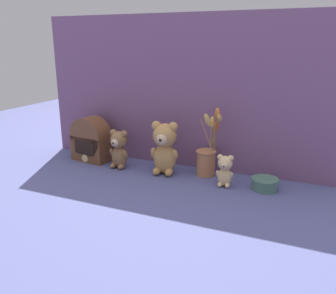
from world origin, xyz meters
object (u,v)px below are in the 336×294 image
decorative_tin_tall (265,184)px  teddy_bear_small (225,170)px  flower_vase (207,157)px  vintage_radio (91,141)px  teddy_bear_medium (119,148)px  teddy_bear_large (165,147)px

decorative_tin_tall → teddy_bear_small: bearing=-169.1°
flower_vase → vintage_radio: size_ratio=1.39×
teddy_bear_small → decorative_tin_tall: teddy_bear_small is taller
teddy_bear_medium → teddy_bear_small: 0.53m
teddy_bear_large → teddy_bear_medium: bearing=-176.8°
teddy_bear_small → decorative_tin_tall: (0.16, 0.03, -0.05)m
teddy_bear_medium → decorative_tin_tall: 0.70m
vintage_radio → decorative_tin_tall: size_ratio=2.05×
flower_vase → vintage_radio: flower_vase is taller
teddy_bear_large → decorative_tin_tall: teddy_bear_large is taller
teddy_bear_large → vintage_radio: 0.43m
teddy_bear_large → vintage_radio: bearing=176.4°
teddy_bear_large → decorative_tin_tall: (0.46, -0.01, -0.11)m
teddy_bear_large → teddy_bear_small: (0.30, -0.04, -0.06)m
teddy_bear_medium → decorative_tin_tall: teddy_bear_medium is taller
teddy_bear_small → decorative_tin_tall: bearing=10.9°
teddy_bear_medium → vintage_radio: bearing=168.2°
teddy_bear_large → teddy_bear_small: bearing=-7.1°
flower_vase → decorative_tin_tall: bearing=-12.8°
decorative_tin_tall → teddy_bear_large: bearing=179.4°
teddy_bear_small → teddy_bear_medium: bearing=177.5°
flower_vase → decorative_tin_tall: 0.29m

